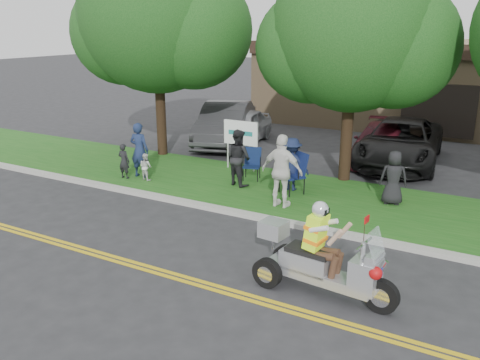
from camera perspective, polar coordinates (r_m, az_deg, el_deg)
The scene contains 23 objects.
ground at distance 10.49m, azimuth -3.75°, elevation -10.18°, with size 120.00×120.00×0.00m, color #28282B.
centerline_near at distance 10.07m, azimuth -5.58°, elevation -11.45°, with size 60.00×0.10×0.01m, color gold.
centerline_far at distance 10.18m, azimuth -5.06°, elevation -11.08°, with size 60.00×0.10×0.01m, color gold.
curb at distance 12.89m, azimuth 3.65°, elevation -4.49°, with size 60.00×0.25×0.12m, color #A8A89E.
grass_verge at distance 14.75m, azimuth 7.29°, elevation -1.79°, with size 60.00×4.00×0.10m, color #175316.
commercial_building at distance 27.08m, azimuth 22.85°, elevation 9.93°, with size 18.00×8.20×4.00m.
tree_left at distance 18.80m, azimuth -9.12°, elevation 17.09°, with size 6.62×5.40×7.78m.
tree_mid at distance 15.70m, azimuth 12.78°, elevation 15.40°, with size 5.88×4.80×7.05m.
business_sign at distance 16.85m, azimuth 0.09°, elevation 5.00°, with size 1.25×0.06×1.75m.
trike_scooter at distance 9.54m, azimuth 8.91°, elevation -9.07°, with size 2.75×0.96×1.80m.
lawn_chair_a at distance 14.66m, azimuth 6.31°, elevation 1.08°, with size 0.87×0.88×1.19m.
lawn_chair_b at distance 15.95m, azimuth 1.39°, elevation 2.09°, with size 0.66×0.67×0.99m.
spectator_adult_left at distance 16.39m, azimuth -11.23°, elevation 3.33°, with size 0.64×0.42×1.75m, color #1A2649.
spectator_adult_mid at distance 15.25m, azimuth -0.19°, elevation 2.55°, with size 0.83×0.65×1.71m, color black.
spectator_adult_right at distance 13.41m, azimuth 4.74°, elevation 1.00°, with size 1.15×0.48×1.97m, color white.
spectator_chair_a at distance 14.88m, azimuth 5.85°, elevation 1.79°, with size 1.01×0.58×1.56m, color #16203F.
spectator_chair_b at distance 14.25m, azimuth 16.86°, elevation 0.27°, with size 0.73×0.47×1.49m, color black.
child_left at distance 16.41m, azimuth -12.90°, elevation 2.09°, with size 0.41×0.27×1.11m, color black.
child_right at distance 16.12m, azimuth -10.54°, elevation 1.48°, with size 0.41×0.32×0.85m, color silver.
parked_car_far_left at distance 21.21m, azimuth 0.15°, elevation 6.00°, with size 1.65×4.09×1.39m, color #9A9CA1.
parked_car_left at distance 21.05m, azimuth -1.65°, elevation 6.33°, with size 1.80×5.17×1.70m, color #2D2D30.
parked_car_mid at distance 18.88m, azimuth 17.54°, elevation 4.05°, with size 2.60×5.64×1.57m, color black.
parked_car_right at distance 19.16m, azimuth 15.54°, elevation 4.02°, with size 1.83×4.51×1.31m, color #4B111B.
Camera 1 is at (5.14, -7.77, 4.82)m, focal length 38.00 mm.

